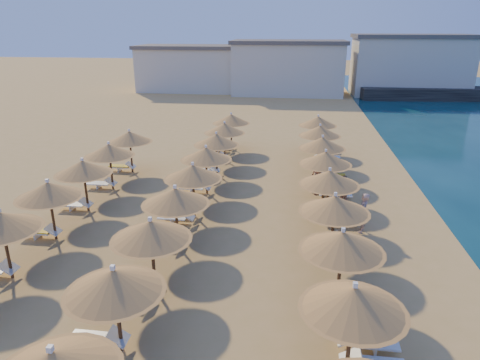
# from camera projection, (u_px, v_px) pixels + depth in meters

# --- Properties ---
(ground) EXTENTS (220.00, 220.00, 0.00)m
(ground) POSITION_uv_depth(u_px,v_px,m) (237.00, 236.00, 19.81)
(ground) COLOR tan
(ground) RESTS_ON ground
(jetty) EXTENTS (30.23, 6.41, 1.50)m
(jetty) POSITION_uv_depth(u_px,v_px,m) (476.00, 94.00, 56.10)
(jetty) COLOR black
(jetty) RESTS_ON ground
(hotel_blocks) EXTENTS (46.43, 10.29, 8.10)m
(hotel_blocks) POSITION_uv_depth(u_px,v_px,m) (302.00, 67.00, 60.56)
(hotel_blocks) COLOR beige
(hotel_blocks) RESTS_ON ground
(parasol_row_east) EXTENTS (2.92, 31.76, 2.90)m
(parasol_row_east) POSITION_uv_depth(u_px,v_px,m) (332.00, 191.00, 18.73)
(parasol_row_east) COLOR brown
(parasol_row_east) RESTS_ON ground
(parasol_row_west) EXTENTS (2.92, 31.76, 2.90)m
(parasol_row_west) POSITION_uv_depth(u_px,v_px,m) (185.00, 184.00, 19.53)
(parasol_row_west) COLOR brown
(parasol_row_west) RESTS_ON ground
(parasol_row_inland) EXTENTS (2.92, 18.95, 2.90)m
(parasol_row_inland) POSITION_uv_depth(u_px,v_px,m) (67.00, 179.00, 20.22)
(parasol_row_inland) COLOR brown
(parasol_row_inland) RESTS_ON ground
(loungers) EXTENTS (15.52, 29.44, 0.66)m
(loungers) POSITION_uv_depth(u_px,v_px,m) (219.00, 227.00, 19.93)
(loungers) COLOR white
(loungers) RESTS_ON ground
(beachgoer_b) EXTENTS (1.03, 1.05, 1.70)m
(beachgoer_b) POSITION_uv_depth(u_px,v_px,m) (344.00, 191.00, 22.82)
(beachgoer_b) COLOR tan
(beachgoer_b) RESTS_ON ground
(beachgoer_c) EXTENTS (0.93, 1.20, 1.90)m
(beachgoer_c) POSITION_uv_depth(u_px,v_px,m) (317.00, 178.00, 24.51)
(beachgoer_c) COLOR tan
(beachgoer_c) RESTS_ON ground
(beachgoer_a) EXTENTS (0.63, 0.80, 1.93)m
(beachgoer_a) POSITION_uv_depth(u_px,v_px,m) (363.00, 213.00, 19.89)
(beachgoer_a) COLOR tan
(beachgoer_a) RESTS_ON ground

